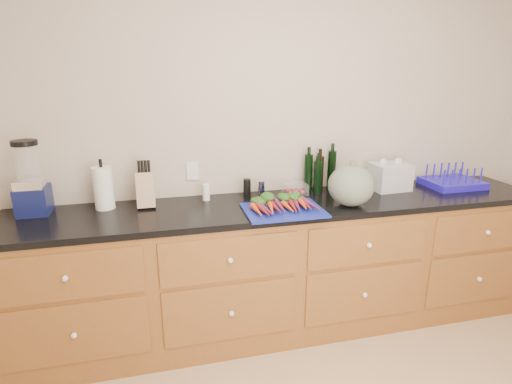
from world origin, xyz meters
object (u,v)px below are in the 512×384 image
object	(u,v)px
cutting_board	(283,210)
dish_rack	(452,181)
carrots	(282,204)
knife_block	(146,190)
squash	(351,185)
tomato_box	(295,189)
paper_towel	(103,188)
blender_appliance	(31,183)

from	to	relation	value
cutting_board	dish_rack	bearing A→B (deg)	9.57
carrots	dish_rack	world-z (taller)	dish_rack
carrots	knife_block	bearing A→B (deg)	162.63
squash	tomato_box	distance (m)	0.43
cutting_board	squash	world-z (taller)	squash
squash	cutting_board	bearing A→B (deg)	-178.69
dish_rack	knife_block	bearing A→B (deg)	178.48
tomato_box	dish_rack	xyz separation A→B (m)	(1.23, -0.09, 0.00)
knife_block	dish_rack	world-z (taller)	knife_block
cutting_board	dish_rack	world-z (taller)	dish_rack
squash	tomato_box	world-z (taller)	squash
squash	knife_block	xyz separation A→B (m)	(-1.30, 0.29, -0.02)
knife_block	tomato_box	xyz separation A→B (m)	(1.03, 0.03, -0.07)
cutting_board	carrots	size ratio (longest dim) A/B	1.24
cutting_board	carrots	distance (m)	0.05
knife_block	squash	bearing A→B (deg)	-12.58
cutting_board	paper_towel	size ratio (longest dim) A/B	1.81
paper_towel	knife_block	world-z (taller)	paper_towel
knife_block	dish_rack	bearing A→B (deg)	-1.52
dish_rack	tomato_box	bearing A→B (deg)	175.83
cutting_board	dish_rack	xyz separation A→B (m)	(1.42, 0.24, 0.03)
cutting_board	paper_towel	world-z (taller)	paper_towel
blender_appliance	dish_rack	bearing A→B (deg)	-1.52
paper_towel	blender_appliance	bearing A→B (deg)	-179.65
cutting_board	tomato_box	xyz separation A→B (m)	(0.19, 0.33, 0.03)
squash	tomato_box	xyz separation A→B (m)	(-0.27, 0.32, -0.10)
paper_towel	knife_block	distance (m)	0.26
carrots	blender_appliance	bearing A→B (deg)	169.47
blender_appliance	paper_towel	xyz separation A→B (m)	(0.41, 0.00, -0.06)
paper_towel	knife_block	size ratio (longest dim) A/B	1.21
paper_towel	dish_rack	world-z (taller)	paper_towel
squash	dish_rack	bearing A→B (deg)	13.40
tomato_box	carrots	bearing A→B (deg)	-123.06
tomato_box	cutting_board	bearing A→B (deg)	-119.93
carrots	tomato_box	xyz separation A→B (m)	(0.19, 0.29, 0.00)
carrots	knife_block	xyz separation A→B (m)	(-0.84, 0.26, 0.08)
squash	blender_appliance	bearing A→B (deg)	171.11
cutting_board	blender_appliance	world-z (taller)	blender_appliance
knife_block	paper_towel	bearing A→B (deg)	175.55
squash	paper_towel	size ratio (longest dim) A/B	1.10
carrots	knife_block	distance (m)	0.88
cutting_board	tomato_box	world-z (taller)	tomato_box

